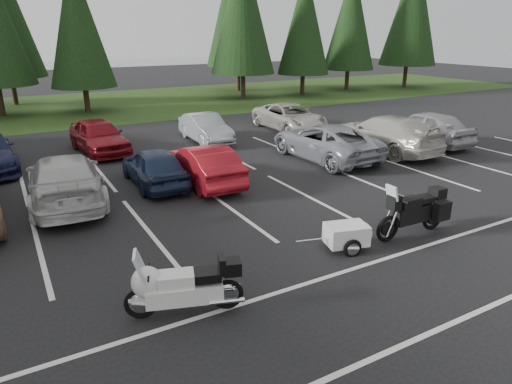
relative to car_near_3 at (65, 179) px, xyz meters
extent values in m
plane|color=black|center=(3.76, -4.26, -0.77)|extent=(120.00, 120.00, 0.00)
cube|color=#1B3410|center=(3.76, 19.74, -0.77)|extent=(80.00, 16.00, 0.01)
cube|color=slate|center=(7.76, 50.74, -0.77)|extent=(70.00, 50.00, 0.02)
cube|color=silver|center=(3.76, -2.26, -0.77)|extent=(32.00, 16.00, 0.01)
cylinder|color=#332316|center=(3.76, 17.34, 0.36)|extent=(0.36, 0.36, 2.26)
cone|color=black|center=(3.76, 17.34, 4.87)|extent=(4.14, 4.14, 7.99)
cylinder|color=#332316|center=(15.76, 17.84, 0.57)|extent=(0.36, 0.36, 2.69)
cone|color=black|center=(15.76, 17.84, 5.95)|extent=(4.93, 4.93, 9.52)
cylinder|color=#332316|center=(21.26, 17.54, 0.39)|extent=(0.36, 0.36, 2.33)
cone|color=black|center=(21.26, 17.54, 5.05)|extent=(4.27, 4.27, 8.24)
cylinder|color=#332316|center=(26.76, 18.34, 0.47)|extent=(0.36, 0.36, 2.47)
cone|color=black|center=(26.76, 18.34, 5.41)|extent=(4.53, 4.53, 8.76)
cylinder|color=#332316|center=(32.76, 17.04, 0.65)|extent=(0.36, 0.36, 2.83)
cone|color=black|center=(32.76, 17.04, 6.31)|extent=(5.19, 5.19, 10.03)
cylinder|color=#332316|center=(-0.24, 23.24, 0.59)|extent=(0.36, 0.36, 2.71)
cylinder|color=#332316|center=(17.76, 22.54, 0.73)|extent=(0.36, 0.36, 3.00)
cone|color=black|center=(17.76, 22.54, 6.73)|extent=(5.50, 5.50, 10.62)
imported|color=beige|center=(0.00, 0.00, 0.00)|extent=(2.58, 5.47, 1.54)
imported|color=#19243F|center=(2.97, 0.35, -0.10)|extent=(1.68, 3.99, 1.35)
imported|color=maroon|center=(4.57, -0.35, -0.07)|extent=(1.64, 4.30, 1.40)
imported|color=gray|center=(10.32, 0.19, -0.03)|extent=(2.58, 5.40, 1.49)
imported|color=#B9B5AA|center=(13.40, -0.07, 0.04)|extent=(2.51, 5.66, 1.61)
imported|color=#9E9DA2|center=(16.16, -0.02, 0.03)|extent=(2.04, 4.77, 1.61)
imported|color=maroon|center=(2.24, 5.96, -0.02)|extent=(2.20, 4.54, 1.49)
imported|color=gray|center=(7.20, 5.60, -0.11)|extent=(1.50, 4.07, 1.33)
imported|color=#B3ADA4|center=(12.32, 5.90, -0.07)|extent=(2.35, 5.04, 1.40)
camera|label=1|loc=(-1.45, -14.72, 4.40)|focal=32.00mm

